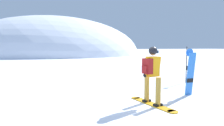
{
  "coord_description": "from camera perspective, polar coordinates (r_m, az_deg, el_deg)",
  "views": [
    {
      "loc": [
        -2.17,
        -5.23,
        1.7
      ],
      "look_at": [
        0.22,
        2.63,
        1.0
      ],
      "focal_mm": 30.11,
      "sensor_mm": 36.0,
      "label": 1
    }
  ],
  "objects": [
    {
      "name": "piste_marker_near",
      "position": [
        9.55,
        21.68,
        0.35
      ],
      "size": [
        0.2,
        0.2,
        1.75
      ],
      "color": "black",
      "rests_on": "ground"
    },
    {
      "name": "snowboarder_main",
      "position": [
        5.61,
        11.98,
        -3.24
      ],
      "size": [
        0.67,
        1.79,
        1.71
      ],
      "color": "orange",
      "rests_on": "ground"
    },
    {
      "name": "ridge_peak_main",
      "position": [
        45.51,
        -17.11,
        2.49
      ],
      "size": [
        39.04,
        35.13,
        17.0
      ],
      "color": "white",
      "rests_on": "ground"
    },
    {
      "name": "spare_snowboard",
      "position": [
        7.09,
        22.64,
        -2.48
      ],
      "size": [
        0.28,
        0.2,
        1.65
      ],
      "color": "blue",
      "rests_on": "ground"
    },
    {
      "name": "ground_plane",
      "position": [
        5.92,
        5.51,
        -11.84
      ],
      "size": [
        300.0,
        300.0,
        0.0
      ],
      "primitive_type": "plane",
      "color": "white"
    }
  ]
}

